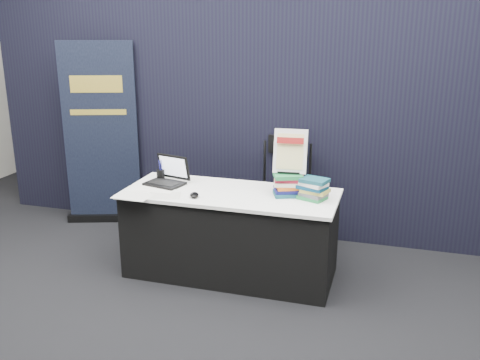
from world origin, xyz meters
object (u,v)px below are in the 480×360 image
at_px(display_table, 231,233).
at_px(laptop, 166,177).
at_px(pullup_banner, 102,145).
at_px(book_stack_short, 314,189).
at_px(info_sign, 290,152).
at_px(stacking_chair, 283,189).
at_px(book_stack_tall, 289,185).

distance_m(display_table, laptop, 0.76).
bearing_deg(pullup_banner, book_stack_short, -37.46).
bearing_deg(info_sign, laptop, 175.75).
height_order(info_sign, pullup_banner, pullup_banner).
height_order(laptop, pullup_banner, pullup_banner).
height_order(pullup_banner, stacking_chair, pullup_banner).
bearing_deg(book_stack_tall, book_stack_short, -12.02).
relative_size(laptop, book_stack_short, 1.48).
bearing_deg(display_table, laptop, 173.44).
height_order(display_table, laptop, laptop).
bearing_deg(display_table, info_sign, 10.35).
distance_m(book_stack_short, pullup_banner, 2.55).
relative_size(book_stack_tall, stacking_chair, 0.26).
bearing_deg(stacking_chair, laptop, -121.04).
relative_size(book_stack_short, stacking_chair, 0.24).
distance_m(display_table, pullup_banner, 1.96).
bearing_deg(stacking_chair, display_table, -88.71).
distance_m(pullup_banner, stacking_chair, 2.03).
height_order(info_sign, stacking_chair, info_sign).
xyz_separation_m(info_sign, pullup_banner, (-2.19, 0.74, -0.25)).
relative_size(display_table, pullup_banner, 0.93).
relative_size(display_table, book_stack_tall, 6.69).
bearing_deg(book_stack_short, pullup_banner, 161.18).
distance_m(display_table, info_sign, 0.89).
distance_m(laptop, book_stack_short, 1.32).
distance_m(book_stack_tall, stacking_chair, 0.72).
relative_size(book_stack_tall, book_stack_short, 1.08).
bearing_deg(laptop, stacking_chair, 48.32).
xyz_separation_m(display_table, book_stack_short, (0.70, 0.01, 0.46)).
distance_m(book_stack_short, info_sign, 0.36).
xyz_separation_m(book_stack_short, pullup_banner, (-2.41, 0.82, 0.02)).
bearing_deg(laptop, info_sign, 14.48).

